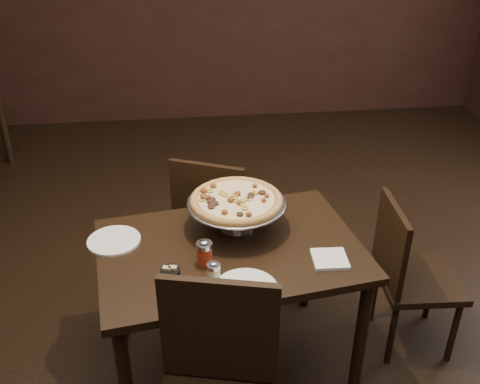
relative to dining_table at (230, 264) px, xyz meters
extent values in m
cube|color=black|center=(-0.03, -0.07, -0.63)|extent=(6.00, 7.00, 0.02)
cube|color=black|center=(0.00, 0.00, 0.08)|extent=(1.25, 0.92, 0.04)
cylinder|color=black|center=(0.56, -0.25, -0.28)|extent=(0.06, 0.06, 0.68)
cylinder|color=black|center=(-0.56, 0.25, -0.28)|extent=(0.06, 0.06, 0.68)
cylinder|color=black|center=(0.47, 0.40, -0.28)|extent=(0.06, 0.06, 0.68)
cylinder|color=black|center=(-1.69, 2.52, -0.27)|extent=(0.06, 0.06, 0.70)
cylinder|color=#B0B0B7|center=(0.04, 0.14, 0.10)|extent=(0.16, 0.16, 0.01)
cylinder|color=#B0B0B7|center=(0.04, 0.14, 0.16)|extent=(0.03, 0.03, 0.12)
cylinder|color=#B0B0B7|center=(0.04, 0.14, 0.23)|extent=(0.11, 0.11, 0.01)
cylinder|color=gray|center=(0.04, 0.14, 0.24)|extent=(0.44, 0.44, 0.01)
torus|color=gray|center=(0.04, 0.14, 0.24)|extent=(0.45, 0.45, 0.01)
cylinder|color=olive|center=(0.04, 0.14, 0.25)|extent=(0.41, 0.41, 0.01)
torus|color=olive|center=(0.04, 0.14, 0.25)|extent=(0.42, 0.42, 0.04)
cylinder|color=tan|center=(0.04, 0.14, 0.26)|extent=(0.35, 0.35, 0.01)
cylinder|color=beige|center=(-0.09, -0.23, 0.13)|extent=(0.05, 0.05, 0.07)
cylinder|color=#B0B0B7|center=(-0.09, -0.23, 0.17)|extent=(0.06, 0.06, 0.02)
ellipsoid|color=#B0B0B7|center=(-0.09, -0.23, 0.19)|extent=(0.03, 0.03, 0.01)
cylinder|color=maroon|center=(-0.12, -0.11, 0.14)|extent=(0.06, 0.06, 0.09)
cylinder|color=#B0B0B7|center=(-0.12, -0.11, 0.19)|extent=(0.07, 0.07, 0.02)
ellipsoid|color=#B0B0B7|center=(-0.12, -0.11, 0.21)|extent=(0.04, 0.04, 0.01)
cylinder|color=black|center=(-0.26, -0.20, 0.12)|extent=(0.08, 0.08, 0.05)
cube|color=tan|center=(-0.28, -0.20, 0.13)|extent=(0.04, 0.03, 0.05)
cube|color=tan|center=(-0.25, -0.20, 0.13)|extent=(0.04, 0.03, 0.05)
cube|color=white|center=(0.41, -0.15, 0.10)|extent=(0.15, 0.15, 0.02)
cylinder|color=white|center=(-0.51, 0.10, 0.10)|extent=(0.24, 0.24, 0.01)
cylinder|color=white|center=(0.03, -0.30, 0.10)|extent=(0.26, 0.26, 0.01)
cone|color=#B0B0B7|center=(0.05, 0.00, 0.24)|extent=(0.14, 0.14, 0.00)
cylinder|color=black|center=(0.05, 0.00, 0.24)|extent=(0.09, 0.09, 0.02)
cube|color=black|center=(0.01, 0.69, -0.21)|extent=(0.54, 0.54, 0.04)
cube|color=black|center=(-0.07, 0.52, 0.04)|extent=(0.39, 0.19, 0.43)
cylinder|color=black|center=(0.22, 0.77, -0.42)|extent=(0.04, 0.04, 0.40)
cylinder|color=black|center=(-0.08, 0.91, -0.42)|extent=(0.04, 0.04, 0.40)
cylinder|color=black|center=(0.09, 0.47, -0.42)|extent=(0.04, 0.04, 0.40)
cylinder|color=black|center=(-0.21, 0.61, -0.42)|extent=(0.04, 0.04, 0.40)
cube|color=black|center=(-0.09, -0.50, 0.08)|extent=(0.43, 0.14, 0.46)
cube|color=black|center=(0.95, 0.06, -0.23)|extent=(0.41, 0.41, 0.04)
cube|color=black|center=(0.78, 0.07, 0.00)|extent=(0.05, 0.39, 0.40)
cylinder|color=black|center=(1.10, -0.10, -0.44)|extent=(0.03, 0.03, 0.38)
cylinder|color=black|center=(1.12, 0.21, -0.44)|extent=(0.03, 0.03, 0.38)
cylinder|color=black|center=(0.79, -0.09, -0.44)|extent=(0.03, 0.03, 0.38)
cylinder|color=black|center=(0.81, 0.23, -0.44)|extent=(0.03, 0.03, 0.38)
camera|label=1|loc=(-0.19, -1.94, 1.47)|focal=40.00mm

